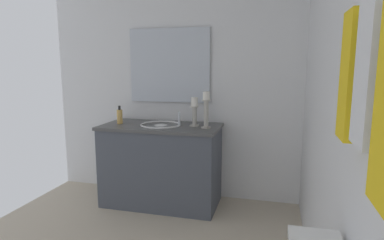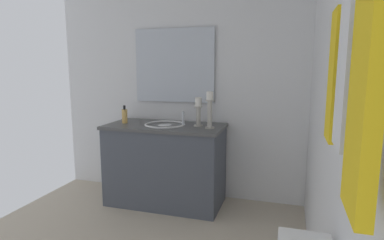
{
  "view_description": "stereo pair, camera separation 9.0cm",
  "coord_description": "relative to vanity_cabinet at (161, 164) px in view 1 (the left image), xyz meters",
  "views": [
    {
      "loc": [
        1.8,
        1.05,
        1.37
      ],
      "look_at": [
        -0.28,
        0.51,
        1.01
      ],
      "focal_mm": 30.16,
      "sensor_mm": 36.0,
      "label": 1
    },
    {
      "loc": [
        1.78,
        1.14,
        1.37
      ],
      "look_at": [
        -0.28,
        0.51,
        1.01
      ],
      "focal_mm": 30.16,
      "sensor_mm": 36.0,
      "label": 2
    }
  ],
  "objects": [
    {
      "name": "towel_near_vanity",
      "position": [
        1.84,
        1.29,
        0.93
      ],
      "size": [
        0.14,
        0.03,
        0.39
      ],
      "primitive_type": "cube",
      "color": "yellow",
      "rests_on": "towel_bar"
    },
    {
      "name": "mirror",
      "position": [
        -0.28,
        0.0,
        0.98
      ],
      "size": [
        0.02,
        0.86,
        0.75
      ],
      "primitive_type": "cube",
      "color": "silver"
    },
    {
      "name": "sink_basin",
      "position": [
        -0.0,
        0.0,
        0.36
      ],
      "size": [
        0.4,
        0.4,
        0.24
      ],
      "color": "white",
      "rests_on": "vanity_cabinet"
    },
    {
      "name": "vanity_cabinet",
      "position": [
        0.0,
        0.0,
        0.0
      ],
      "size": [
        0.58,
        1.16,
        0.8
      ],
      "color": "#474C56",
      "rests_on": "ground"
    },
    {
      "name": "towel_center",
      "position": [
        2.05,
        1.29,
        0.95
      ],
      "size": [
        0.14,
        0.03,
        0.37
      ],
      "primitive_type": "cube",
      "color": "white",
      "rests_on": "towel_bar"
    },
    {
      "name": "wall_back",
      "position": [
        1.12,
        1.37,
        0.82
      ],
      "size": [
        2.89,
        0.04,
        2.45
      ],
      "primitive_type": "cube",
      "color": "white",
      "rests_on": "ground"
    },
    {
      "name": "soap_bottle",
      "position": [
        0.02,
        -0.43,
        0.47
      ],
      "size": [
        0.06,
        0.06,
        0.18
      ],
      "color": "#E5B259",
      "rests_on": "vanity_cabinet"
    },
    {
      "name": "towel_bar",
      "position": [
        2.05,
        1.31,
        1.11
      ],
      "size": [
        0.63,
        0.02,
        0.02
      ],
      "primitive_type": "cylinder",
      "rotation": [
        0.0,
        1.57,
        0.0
      ],
      "color": "silver"
    },
    {
      "name": "candle_holder_tall",
      "position": [
        0.04,
        0.46,
        0.58
      ],
      "size": [
        0.09,
        0.09,
        0.34
      ],
      "color": "#B7B2A5",
      "rests_on": "vanity_cabinet"
    },
    {
      "name": "candle_holder_short",
      "position": [
        -0.03,
        0.33,
        0.55
      ],
      "size": [
        0.09,
        0.09,
        0.28
      ],
      "color": "#B7B2A5",
      "rests_on": "vanity_cabinet"
    },
    {
      "name": "wall_left",
      "position": [
        -0.33,
        0.03,
        0.82
      ],
      "size": [
        0.04,
        2.68,
        2.45
      ],
      "primitive_type": "cube",
      "color": "white",
      "rests_on": "ground"
    }
  ]
}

